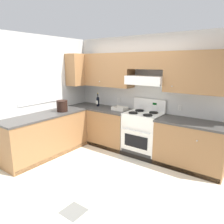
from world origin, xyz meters
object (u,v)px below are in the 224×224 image
Objects in this scene: bowl at (120,109)px; bucket at (62,106)px; stove at (143,133)px; wine_bottle at (98,101)px.

bucket is (-0.96, -0.86, 0.10)m from bowl.
stove is 3.64× the size of bowl.
bowl is 1.29m from bucket.
bowl is 1.33× the size of bucket.
wine_bottle is 0.70m from bowl.
wine_bottle is 1.34× the size of bucket.
stove reaches higher than bowl.
wine_bottle reaches higher than bowl.
stove is at bearing -2.55° from wine_bottle.
wine_bottle reaches higher than stove.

